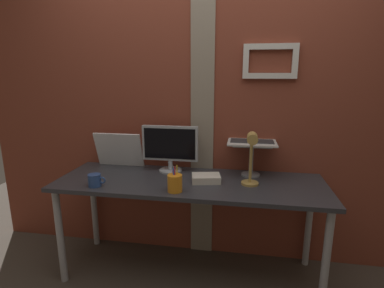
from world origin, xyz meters
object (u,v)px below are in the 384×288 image
Objects in this scene: monitor at (170,146)px; pen_cup at (175,183)px; desk_lamp at (251,153)px; coffee_mug at (95,180)px; laptop at (252,135)px; whiteboard_panel at (119,150)px.

monitor is 2.47× the size of pen_cup.
coffee_mug is (-1.05, -0.16, -0.20)m from desk_lamp.
pen_cup is (-0.49, -0.16, -0.18)m from desk_lamp.
monitor is at bearing 107.57° from pen_cup.
pen_cup is at bearing -136.26° from laptop.
laptop is 2.88× the size of coffee_mug.
whiteboard_panel is 0.74m from pen_cup.
coffee_mug is at bearing -155.80° from laptop.
pen_cup is at bearing -72.43° from monitor.
desk_lamp reaches higher than whiteboard_panel.
laptop is (0.63, 0.07, 0.09)m from monitor.
monitor is 0.64m from laptop.
whiteboard_panel is 3.18× the size of coffee_mug.
coffee_mug is (-0.56, -0.00, -0.02)m from pen_cup.
desk_lamp reaches higher than pen_cup.
pen_cup is (0.57, -0.45, -0.08)m from whiteboard_panel.
desk_lamp is 2.16× the size of pen_cup.
whiteboard_panel is (-0.44, 0.05, -0.06)m from monitor.
desk_lamp reaches higher than coffee_mug.
pen_cup is (0.13, -0.41, -0.15)m from monitor.
monitor is 0.67m from desk_lamp.
coffee_mug is at bearing -179.97° from pen_cup.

